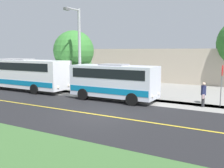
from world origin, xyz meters
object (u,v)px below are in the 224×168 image
Objects in this scene: tree_curbside at (74,51)px; transit_bus_rear at (17,72)px; pedestrian_with_bags at (203,94)px; street_light_pole at (79,48)px; commercial_building at (187,64)px; shuttle_bus_front at (114,80)px; stop_sign at (222,78)px.

transit_bus_rear is at bearing -59.58° from tree_curbside.
pedestrian_with_bags is at bearing 80.87° from tree_curbside.
commercial_building is (-16.53, 5.35, -2.03)m from street_light_pole.
pedestrian_with_bags is 0.29× the size of tree_curbside.
shuttle_bus_front is 4.05× the size of pedestrian_with_bags.
commercial_building is at bearing 174.19° from shuttle_bus_front.
street_light_pole is at bearing -83.69° from stop_sign.
pedestrian_with_bags is (-0.90, 6.50, -0.64)m from shuttle_bus_front.
street_light_pole is at bearing 44.44° from tree_curbside.
transit_bus_rear is 1.62× the size of street_light_pole.
transit_bus_rear is at bearing -36.98° from commercial_building.
tree_curbside is (-2.53, -2.48, -0.26)m from street_light_pole.
tree_curbside is at bearing 120.42° from transit_bus_rear.
shuttle_bus_front is 7.72m from stop_sign.
transit_bus_rear is at bearing -87.30° from pedestrian_with_bags.
transit_bus_rear is at bearing -85.21° from stop_sign.
transit_bus_rear is 17.50m from pedestrian_with_bags.
transit_bus_rear is 2.04× the size of tree_curbside.
transit_bus_rear reaches higher than pedestrian_with_bags.
pedestrian_with_bags is 10.61m from street_light_pole.
stop_sign is at bearing 102.22° from shuttle_bus_front.
stop_sign reaches higher than shuttle_bus_front.
tree_curbside is at bearing -135.56° from street_light_pole.
transit_bus_rear reaches higher than stop_sign.
street_light_pole is 0.31× the size of commercial_building.
street_light_pole is 17.50m from commercial_building.
commercial_building is (-14.00, 7.84, -1.77)m from tree_curbside.
tree_curbside reaches higher than stop_sign.
tree_curbside is (-2.93, -6.11, 2.24)m from shuttle_bus_front.
transit_bus_rear is 6.01m from tree_curbside.
shuttle_bus_front is 10.97m from transit_bus_rear.
transit_bus_rear is at bearing -90.42° from shuttle_bus_front.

